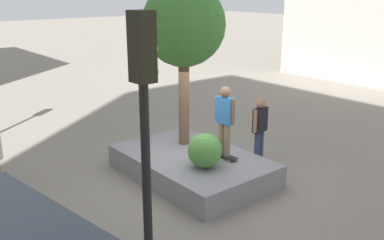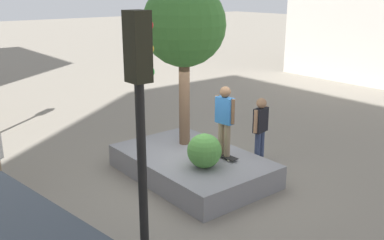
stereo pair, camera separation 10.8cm
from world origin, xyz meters
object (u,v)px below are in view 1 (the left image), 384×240
(planter_ledge, at_px, (192,166))
(skateboarder, at_px, (225,116))
(skateboard, at_px, (224,155))
(traffic_light_median, at_px, (145,121))
(plaza_tree, at_px, (184,26))
(passerby_with_bag, at_px, (260,125))

(planter_ledge, distance_m, skateboarder, 1.55)
(skateboard, xyz_separation_m, traffic_light_median, (-2.74, 3.99, 2.29))
(plaza_tree, xyz_separation_m, passerby_with_bag, (-1.14, -1.67, -2.59))
(traffic_light_median, bearing_deg, planter_ledge, -46.20)
(plaza_tree, bearing_deg, traffic_light_median, 136.89)
(plaza_tree, relative_size, skateboarder, 2.44)
(planter_ledge, height_order, traffic_light_median, traffic_light_median)
(plaza_tree, bearing_deg, planter_ledge, 154.40)
(planter_ledge, xyz_separation_m, passerby_with_bag, (-0.35, -2.05, 0.73))
(plaza_tree, height_order, passerby_with_bag, plaza_tree)
(skateboarder, xyz_separation_m, traffic_light_median, (-2.74, 3.99, 1.30))
(skateboarder, bearing_deg, plaza_tree, 4.67)
(planter_ledge, xyz_separation_m, skateboarder, (-0.62, -0.49, 1.33))
(plaza_tree, distance_m, passerby_with_bag, 3.29)
(plaza_tree, xyz_separation_m, skateboard, (-1.40, -0.11, -2.99))
(plaza_tree, relative_size, skateboard, 5.14)
(skateboard, bearing_deg, plaza_tree, 4.67)
(skateboard, height_order, passerby_with_bag, passerby_with_bag)
(plaza_tree, bearing_deg, skateboard, -175.33)
(skateboard, height_order, traffic_light_median, traffic_light_median)
(skateboard, xyz_separation_m, passerby_with_bag, (0.27, -1.56, 0.39))
(passerby_with_bag, bearing_deg, skateboard, 99.70)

